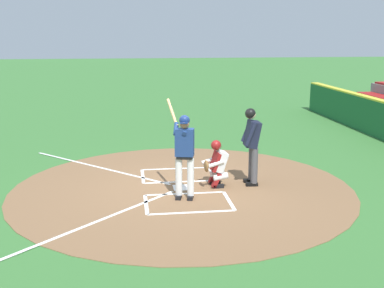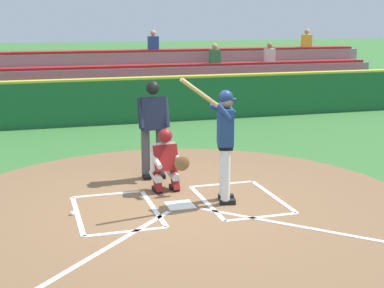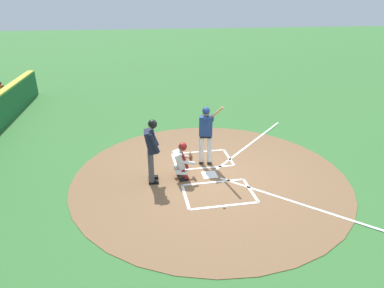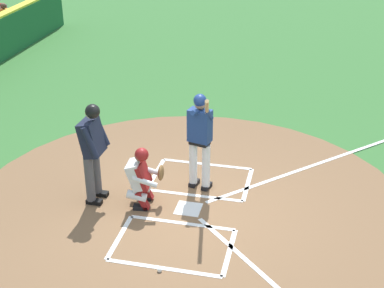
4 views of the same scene
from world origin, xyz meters
name	(u,v)px [view 1 (image 1 of 4)]	position (x,y,z in m)	size (l,w,h in m)	color
ground_plane	(183,188)	(0.00, 0.00, 0.00)	(120.00, 120.00, 0.00)	#387033
dirt_circle	(183,188)	(0.00, 0.00, 0.01)	(8.00, 8.00, 0.01)	brown
home_plate_and_chalk	(145,189)	(0.00, 0.88, 0.01)	(7.93, 4.91, 0.01)	white
batter	(184,150)	(-0.74, 0.04, 1.10)	(1.05, 0.54, 2.13)	white
catcher	(217,163)	(0.02, -0.82, 0.59)	(0.62, 0.61, 1.13)	black
plate_umpire	(252,141)	(0.06, -1.67, 1.08)	(0.59, 0.42, 1.86)	#4C4C51
baseball	(177,167)	(1.73, -0.03, 0.04)	(0.07, 0.07, 0.07)	white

